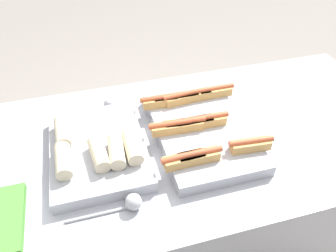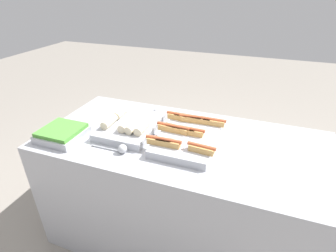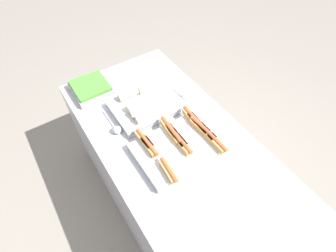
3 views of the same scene
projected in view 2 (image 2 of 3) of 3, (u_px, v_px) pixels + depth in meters
The scene contains 7 objects.
ground_plane at pixel (180, 232), 2.09m from camera, with size 12.00×12.00×0.00m, color gray.
counter at pixel (182, 191), 1.88m from camera, with size 1.84×0.87×0.87m.
tray_hotdogs at pixel (187, 135), 1.65m from camera, with size 0.41×0.54×0.10m.
tray_wraps at pixel (130, 126), 1.76m from camera, with size 0.34×0.45×0.10m.
tray_side_front at pixel (62, 133), 1.67m from camera, with size 0.26×0.26×0.07m.
serving_spoon_near at pixel (121, 149), 1.53m from camera, with size 0.24×0.06×0.06m.
serving_spoon_far at pixel (155, 112), 1.96m from camera, with size 0.24×0.06×0.06m.
Camera 2 is at (0.39, -1.37, 1.75)m, focal length 28.00 mm.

